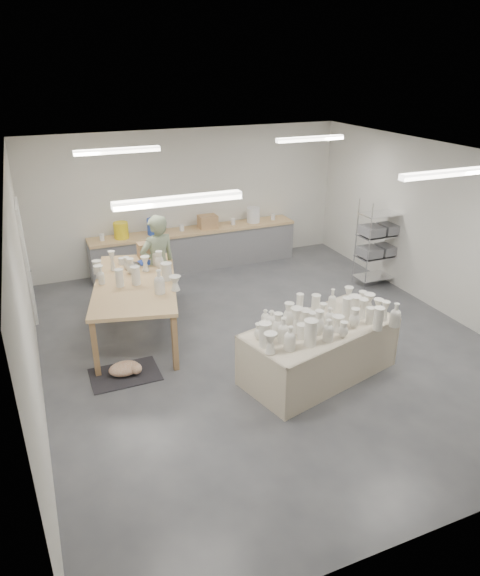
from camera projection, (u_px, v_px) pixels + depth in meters
name	position (u px, v px, depth m)	size (l,w,h in m)	color
room	(260.00, 223.00, 7.70)	(8.00, 8.02, 3.00)	#424449
back_counter	(195.00, 247.00, 11.40)	(4.60, 0.60, 1.24)	tan
wire_shelf	(380.00, 241.00, 10.44)	(0.88, 0.48, 1.80)	silver
drying_table	(319.00, 347.00, 7.47)	(2.48, 1.64, 1.18)	olive
work_table	(138.00, 278.00, 8.53)	(1.87, 2.82, 1.35)	tan
rug	(125.00, 374.00, 7.63)	(1.00, 0.70, 0.02)	black
cat	(126.00, 368.00, 7.58)	(0.50, 0.38, 0.20)	white
potter	(158.00, 265.00, 9.19)	(0.68, 0.44, 1.86)	gray
red_stool	(157.00, 292.00, 9.68)	(0.40, 0.40, 0.32)	#A71B17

